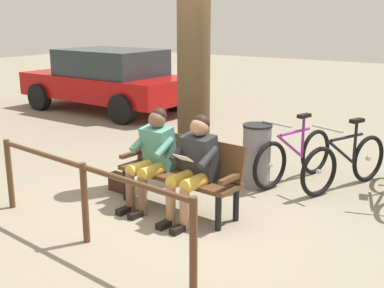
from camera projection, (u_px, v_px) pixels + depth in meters
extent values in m
plane|color=gray|center=(174.00, 214.00, 5.82)|extent=(40.00, 40.00, 0.00)
cube|color=#51331E|center=(178.00, 176.00, 5.85)|extent=(1.63, 0.58, 0.05)
cube|color=#51331E|center=(188.00, 153.00, 5.93)|extent=(1.61, 0.27, 0.42)
cube|color=#51331E|center=(231.00, 178.00, 5.35)|extent=(0.09, 0.40, 0.05)
cube|color=#51331E|center=(132.00, 154.00, 6.28)|extent=(0.09, 0.40, 0.05)
cylinder|color=black|center=(218.00, 213.00, 5.34)|extent=(0.07, 0.07, 0.40)
cylinder|color=black|center=(126.00, 185.00, 6.22)|extent=(0.07, 0.07, 0.40)
cylinder|color=black|center=(236.00, 204.00, 5.59)|extent=(0.07, 0.07, 0.40)
cylinder|color=black|center=(145.00, 178.00, 6.47)|extent=(0.07, 0.07, 0.40)
cube|color=#262628|center=(200.00, 157.00, 5.59)|extent=(0.41, 0.34, 0.55)
sphere|color=#A87554|center=(199.00, 127.00, 5.49)|extent=(0.21, 0.21, 0.21)
sphere|color=black|center=(201.00, 123.00, 5.50)|extent=(0.20, 0.20, 0.20)
cylinder|color=gold|center=(196.00, 182.00, 5.44)|extent=(0.18, 0.41, 0.15)
cylinder|color=#A87554|center=(185.00, 210.00, 5.36)|extent=(0.11, 0.11, 0.45)
cube|color=black|center=(179.00, 229.00, 5.33)|extent=(0.11, 0.23, 0.07)
cylinder|color=#262628|center=(208.00, 157.00, 5.37)|extent=(0.12, 0.31, 0.23)
cylinder|color=gold|center=(182.00, 178.00, 5.56)|extent=(0.18, 0.41, 0.15)
cylinder|color=#A87554|center=(171.00, 206.00, 5.48)|extent=(0.11, 0.11, 0.45)
cube|color=black|center=(165.00, 224.00, 5.45)|extent=(0.11, 0.23, 0.07)
cylinder|color=#262628|center=(180.00, 151.00, 5.61)|extent=(0.12, 0.31, 0.23)
cube|color=silver|center=(183.00, 158.00, 5.35)|extent=(0.21, 0.14, 0.09)
cube|color=#4C8C7A|center=(159.00, 148.00, 5.98)|extent=(0.41, 0.34, 0.55)
sphere|color=brown|center=(157.00, 119.00, 5.88)|extent=(0.21, 0.21, 0.21)
sphere|color=black|center=(159.00, 116.00, 5.89)|extent=(0.20, 0.20, 0.20)
cylinder|color=gold|center=(154.00, 171.00, 5.83)|extent=(0.18, 0.41, 0.15)
cylinder|color=brown|center=(142.00, 197.00, 5.75)|extent=(0.11, 0.11, 0.45)
cube|color=black|center=(137.00, 214.00, 5.72)|extent=(0.11, 0.23, 0.07)
cylinder|color=#4C8C7A|center=(164.00, 148.00, 5.76)|extent=(0.12, 0.31, 0.23)
cylinder|color=gold|center=(142.00, 168.00, 5.95)|extent=(0.18, 0.41, 0.15)
cylinder|color=brown|center=(130.00, 193.00, 5.87)|extent=(0.11, 0.11, 0.45)
cube|color=black|center=(125.00, 210.00, 5.84)|extent=(0.11, 0.23, 0.07)
cylinder|color=#4C8C7A|center=(140.00, 142.00, 6.00)|extent=(0.12, 0.31, 0.23)
cube|color=#3F1E14|center=(120.00, 182.00, 6.54)|extent=(0.31, 0.16, 0.24)
cylinder|color=#4C3823|center=(194.00, 72.00, 6.72)|extent=(0.45, 0.45, 3.03)
cylinder|color=slate|center=(256.00, 157.00, 6.66)|extent=(0.38, 0.38, 0.83)
cylinder|color=black|center=(258.00, 126.00, 6.55)|extent=(0.39, 0.39, 0.03)
torus|color=black|center=(319.00, 172.00, 6.31)|extent=(0.29, 0.64, 0.66)
cylinder|color=silver|center=(319.00, 172.00, 6.31)|extent=(0.07, 0.07, 0.06)
torus|color=black|center=(368.00, 159.00, 6.88)|extent=(0.29, 0.64, 0.66)
cylinder|color=silver|center=(368.00, 159.00, 6.88)|extent=(0.07, 0.07, 0.06)
cylinder|color=black|center=(347.00, 137.00, 6.50)|extent=(0.26, 0.61, 0.04)
cylinder|color=black|center=(342.00, 153.00, 6.51)|extent=(0.25, 0.57, 0.43)
cylinder|color=black|center=(355.00, 141.00, 6.62)|extent=(0.04, 0.04, 0.55)
cube|color=black|center=(357.00, 121.00, 6.55)|extent=(0.16, 0.24, 0.05)
cylinder|color=#B2B2B7|center=(327.00, 129.00, 6.23)|extent=(0.46, 0.20, 0.03)
torus|color=black|center=(270.00, 166.00, 6.56)|extent=(0.22, 0.65, 0.66)
cylinder|color=silver|center=(270.00, 166.00, 6.56)|extent=(0.06, 0.07, 0.06)
torus|color=black|center=(315.00, 152.00, 7.21)|extent=(0.22, 0.65, 0.66)
cylinder|color=silver|center=(315.00, 152.00, 7.21)|extent=(0.06, 0.07, 0.06)
cylinder|color=#8C268C|center=(295.00, 132.00, 6.79)|extent=(0.20, 0.62, 0.04)
cylinder|color=#8C268C|center=(291.00, 147.00, 6.79)|extent=(0.19, 0.59, 0.43)
cylinder|color=#8C268C|center=(303.00, 135.00, 6.93)|extent=(0.04, 0.04, 0.55)
cube|color=black|center=(304.00, 116.00, 6.86)|extent=(0.14, 0.24, 0.05)
cylinder|color=#B2B2B7|center=(277.00, 124.00, 6.49)|extent=(0.47, 0.15, 0.03)
cylinder|color=#51331E|center=(193.00, 245.00, 4.11)|extent=(0.07, 0.07, 0.85)
cylinder|color=#51331E|center=(85.00, 203.00, 5.01)|extent=(0.07, 0.07, 0.85)
cylinder|color=#51331E|center=(10.00, 174.00, 5.92)|extent=(0.07, 0.07, 0.85)
cylinder|color=#51331E|center=(83.00, 167.00, 4.91)|extent=(2.87, 0.38, 0.06)
cube|color=#A50C0C|center=(106.00, 86.00, 11.88)|extent=(4.25, 1.92, 0.55)
cube|color=#262D33|center=(111.00, 62.00, 11.62)|extent=(2.35, 1.72, 0.60)
cylinder|color=black|center=(40.00, 97.00, 12.02)|extent=(0.65, 0.24, 0.64)
cylinder|color=black|center=(94.00, 88.00, 13.43)|extent=(0.65, 0.24, 0.64)
cylinder|color=black|center=(122.00, 109.00, 10.48)|extent=(0.65, 0.24, 0.64)
cylinder|color=black|center=(174.00, 98.00, 11.89)|extent=(0.65, 0.24, 0.64)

